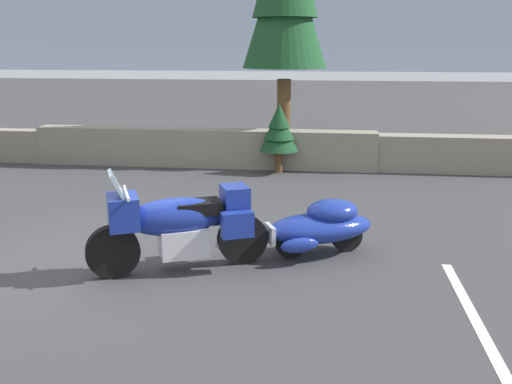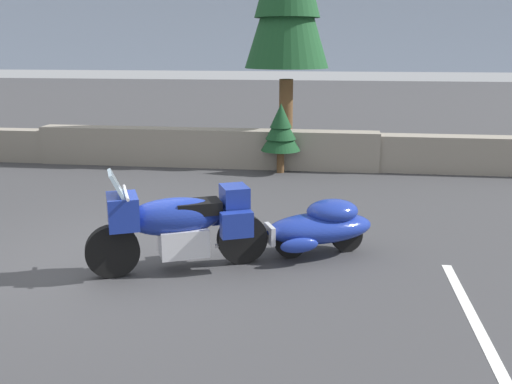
# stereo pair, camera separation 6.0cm
# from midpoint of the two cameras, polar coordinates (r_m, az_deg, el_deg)

# --- Properties ---
(ground_plane) EXTENTS (80.00, 80.00, 0.00)m
(ground_plane) POSITION_cam_midpoint_polar(r_m,az_deg,el_deg) (7.99, -14.62, -6.37)
(ground_plane) COLOR #38383A
(stone_guard_wall) EXTENTS (24.00, 0.62, 0.88)m
(stone_guard_wall) POSITION_cam_midpoint_polar(r_m,az_deg,el_deg) (13.35, -2.28, 4.30)
(stone_guard_wall) COLOR gray
(stone_guard_wall) RESTS_ON ground
(distant_ridgeline) EXTENTS (240.00, 80.00, 16.00)m
(distant_ridgeline) POSITION_cam_midpoint_polar(r_m,az_deg,el_deg) (103.15, 5.86, 17.36)
(distant_ridgeline) COLOR #99A8BF
(distant_ridgeline) RESTS_ON ground
(touring_motorcycle) EXTENTS (2.17, 1.29, 1.33)m
(touring_motorcycle) POSITION_cam_midpoint_polar(r_m,az_deg,el_deg) (7.21, -8.00, -3.11)
(touring_motorcycle) COLOR black
(touring_motorcycle) RESTS_ON ground
(car_shaped_trailer) EXTENTS (2.16, 1.25, 0.76)m
(car_shaped_trailer) POSITION_cam_midpoint_polar(r_m,az_deg,el_deg) (7.78, 6.24, -3.35)
(car_shaped_trailer) COLOR black
(car_shaped_trailer) RESTS_ON ground
(pine_sapling_near) EXTENTS (0.88, 0.88, 1.55)m
(pine_sapling_near) POSITION_cam_midpoint_polar(r_m,az_deg,el_deg) (12.66, 2.18, 6.25)
(pine_sapling_near) COLOR brown
(pine_sapling_near) RESTS_ON ground
(parking_stripe_marker) EXTENTS (0.12, 3.60, 0.01)m
(parking_stripe_marker) POSITION_cam_midpoint_polar(r_m,az_deg,el_deg) (6.28, 21.38, -12.85)
(parking_stripe_marker) COLOR silver
(parking_stripe_marker) RESTS_ON ground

